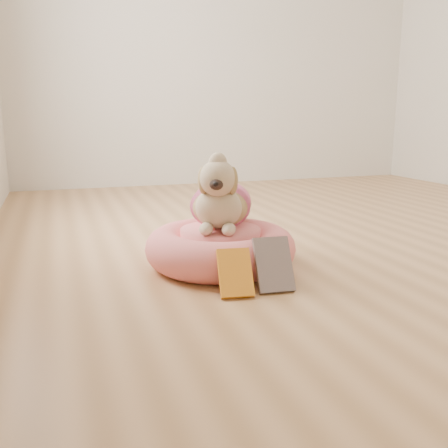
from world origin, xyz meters
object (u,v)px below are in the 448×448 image
object	(u,v)px
book_yellow	(235,273)
pet_bed	(220,248)
dog	(220,189)
book_white	(274,265)

from	to	relation	value
book_yellow	pet_bed	bearing A→B (deg)	89.13
dog	book_white	distance (m)	0.47
dog	book_yellow	distance (m)	0.48
dog	book_white	xyz separation A→B (m)	(0.09, -0.39, -0.25)
pet_bed	dog	bearing A→B (deg)	72.43
pet_bed	dog	distance (m)	0.27
pet_bed	book_white	xyz separation A→B (m)	(0.10, -0.36, 0.02)
pet_bed	book_yellow	bearing A→B (deg)	-99.47
dog	pet_bed	bearing A→B (deg)	-84.90
dog	book_white	bearing A→B (deg)	-54.03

